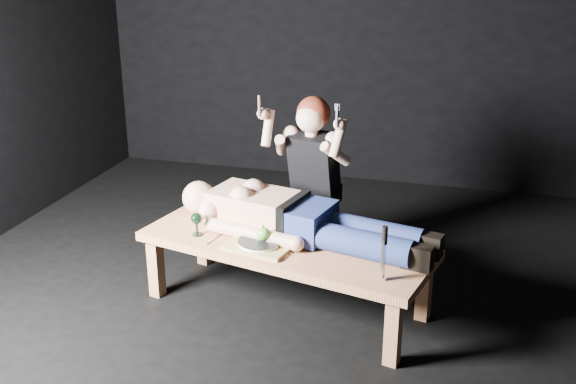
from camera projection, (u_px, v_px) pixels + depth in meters
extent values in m
plane|color=black|center=(297.00, 307.00, 4.31)|extent=(5.00, 5.00, 0.00)
plane|color=black|center=(372.00, 18.00, 6.03)|extent=(5.00, 0.00, 5.00)
cube|color=tan|center=(286.00, 274.00, 4.23)|extent=(1.88, 1.04, 0.45)
cube|color=#A8904F|center=(259.00, 245.00, 4.07)|extent=(0.43, 0.35, 0.02)
cylinder|color=white|center=(259.00, 242.00, 4.06)|extent=(0.30, 0.30, 0.02)
sphere|color=#549D2A|center=(263.00, 234.00, 4.05)|extent=(0.08, 0.08, 0.08)
cube|color=#B2B2B7|center=(214.00, 239.00, 4.18)|extent=(0.05, 0.19, 0.01)
cube|color=#B2B2B7|center=(280.00, 255.00, 3.97)|extent=(0.02, 0.19, 0.01)
cube|color=#B2B2B7|center=(284.00, 248.00, 4.06)|extent=(0.14, 0.15, 0.01)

